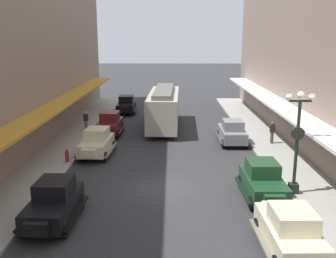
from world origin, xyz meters
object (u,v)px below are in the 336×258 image
(parked_car_3, at_px, (232,131))
(parked_car_6, at_px, (126,104))
(pedestrian_0, at_px, (272,132))
(pedestrian_1, at_px, (86,121))
(parked_car_4, at_px, (54,201))
(parked_car_0, at_px, (97,142))
(fire_hydrant, at_px, (67,155))
(parked_car_5, at_px, (110,123))
(parked_car_2, at_px, (290,230))
(lamp_post_with_clock, at_px, (297,139))
(streetcar, at_px, (164,107))
(parked_car_1, at_px, (263,180))

(parked_car_3, relative_size, parked_car_6, 1.00)
(pedestrian_0, bearing_deg, pedestrian_1, 165.35)
(parked_car_4, bearing_deg, parked_car_0, 89.94)
(pedestrian_1, bearing_deg, fire_hydrant, -85.87)
(parked_car_0, bearing_deg, parked_car_5, 90.36)
(parked_car_2, relative_size, lamp_post_with_clock, 0.83)
(parked_car_2, bearing_deg, lamp_post_with_clock, 71.29)
(parked_car_3, distance_m, lamp_post_with_clock, 10.13)
(pedestrian_0, bearing_deg, parked_car_3, 171.42)
(parked_car_0, relative_size, parked_car_5, 1.01)
(streetcar, relative_size, lamp_post_with_clock, 1.87)
(parked_car_1, height_order, parked_car_6, same)
(parked_car_2, bearing_deg, fire_hydrant, 137.00)
(parked_car_2, relative_size, pedestrian_1, 2.62)
(parked_car_1, relative_size, fire_hydrant, 5.22)
(parked_car_2, distance_m, parked_car_3, 15.14)
(parked_car_5, bearing_deg, pedestrian_0, -14.13)
(parked_car_2, xyz_separation_m, parked_car_6, (-9.14, 26.95, 0.00))
(lamp_post_with_clock, bearing_deg, fire_hydrant, 159.17)
(pedestrian_0, bearing_deg, parked_car_1, -106.74)
(pedestrian_0, height_order, pedestrian_1, same)
(parked_car_4, distance_m, parked_car_6, 24.55)
(lamp_post_with_clock, bearing_deg, streetcar, 114.59)
(parked_car_5, bearing_deg, parked_car_6, 88.11)
(parked_car_0, height_order, parked_car_1, same)
(parked_car_5, distance_m, pedestrian_0, 12.91)
(parked_car_3, xyz_separation_m, lamp_post_with_clock, (1.61, -9.79, 2.04))
(parked_car_1, distance_m, parked_car_5, 16.01)
(pedestrian_0, bearing_deg, parked_car_4, -135.44)
(parked_car_3, bearing_deg, parked_car_6, 128.33)
(parked_car_2, relative_size, parked_car_5, 1.00)
(parked_car_3, distance_m, parked_car_5, 10.02)
(parked_car_4, distance_m, streetcar, 18.45)
(parked_car_1, distance_m, fire_hydrant, 12.26)
(parked_car_0, bearing_deg, pedestrian_0, 12.03)
(lamp_post_with_clock, distance_m, pedestrian_0, 9.65)
(parked_car_0, bearing_deg, streetcar, 62.11)
(parked_car_4, distance_m, pedestrian_0, 17.53)
(parked_car_2, height_order, lamp_post_with_clock, lamp_post_with_clock)
(fire_hydrant, height_order, pedestrian_1, pedestrian_1)
(parked_car_1, xyz_separation_m, parked_car_3, (0.03, 10.09, 0.00))
(fire_hydrant, distance_m, pedestrian_1, 8.36)
(parked_car_2, xyz_separation_m, pedestrian_1, (-11.54, 18.53, 0.05))
(parked_car_3, relative_size, fire_hydrant, 5.20)
(fire_hydrant, height_order, pedestrian_0, pedestrian_0)
(parked_car_0, relative_size, streetcar, 0.45)
(parked_car_4, height_order, streetcar, streetcar)
(streetcar, bearing_deg, parked_car_6, 121.68)
(parked_car_6, xyz_separation_m, pedestrian_1, (-2.40, -8.42, 0.05))
(parked_car_3, height_order, streetcar, streetcar)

